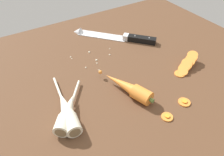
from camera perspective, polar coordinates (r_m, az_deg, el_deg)
name	(u,v)px	position (r cm, az deg, el deg)	size (l,w,h in cm)	color
ground_plane	(109,83)	(72.37, -0.83, -1.22)	(120.00, 90.00, 4.00)	brown
chefs_knife	(112,36)	(91.46, -0.03, 10.77)	(25.72, 28.06, 4.18)	silver
whole_carrot	(129,88)	(64.83, 4.30, -2.49)	(8.91, 19.47, 4.20)	orange
parsnip_front	(67,112)	(59.46, -11.41, -8.70)	(13.97, 16.99, 4.00)	silver
parsnip_mid_left	(67,111)	(59.82, -11.57, -8.35)	(5.86, 23.05, 4.00)	silver
carrot_slice_stack	(187,64)	(78.53, 18.76, 3.41)	(12.17, 6.73, 4.08)	orange
carrot_slice_stray_near	(184,102)	(66.33, 18.14, -5.83)	(3.45, 3.45, 0.70)	orange
carrot_slice_stray_mid	(167,116)	(61.34, 14.03, -9.59)	(3.14, 3.14, 0.70)	orange
mince_crumbs	(93,58)	(79.66, -4.91, 5.28)	(15.43, 12.45, 0.83)	beige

